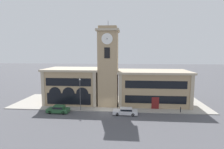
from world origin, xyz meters
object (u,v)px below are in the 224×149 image
at_px(parked_car_near, 59,109).
at_px(bollard, 181,110).
at_px(street_lamp, 80,90).
at_px(parked_car_mid, 126,111).

height_order(parked_car_near, bollard, parked_car_near).
xyz_separation_m(parked_car_near, bollard, (23.88, 1.85, -0.08)).
bearing_deg(bollard, parked_car_near, -175.57).
distance_m(parked_car_near, street_lamp, 5.59).
xyz_separation_m(parked_car_mid, bollard, (10.73, 1.85, -0.02)).
bearing_deg(parked_car_near, street_lamp, -157.44).
height_order(street_lamp, bollard, street_lamp).
relative_size(parked_car_near, bollard, 4.02).
bearing_deg(parked_car_mid, street_lamp, -9.19).
relative_size(parked_car_mid, street_lamp, 0.72).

